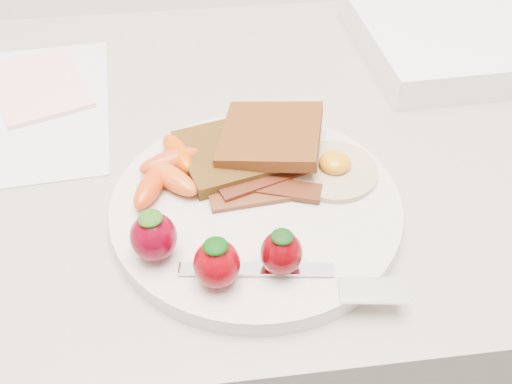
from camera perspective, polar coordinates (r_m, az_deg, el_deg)
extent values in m
cube|color=gray|center=(0.98, -1.31, -15.11)|extent=(2.00, 0.60, 0.90)
cylinder|color=beige|center=(0.54, 0.00, -1.47)|extent=(0.27, 0.27, 0.02)
cube|color=black|center=(0.57, -2.61, 3.89)|extent=(0.12, 0.12, 0.01)
cube|color=#381207|center=(0.57, 1.49, 5.71)|extent=(0.12, 0.12, 0.02)
cylinder|color=beige|center=(0.56, 7.70, 2.13)|extent=(0.10, 0.10, 0.01)
ellipsoid|color=orange|center=(0.56, 7.90, 2.92)|extent=(0.03, 0.03, 0.02)
cube|color=#42170C|center=(0.53, 0.18, -0.44)|extent=(0.09, 0.03, 0.00)
cube|color=#431C0D|center=(0.53, 1.77, 0.46)|extent=(0.09, 0.05, 0.00)
cube|color=black|center=(0.54, 0.78, 1.27)|extent=(0.09, 0.05, 0.00)
ellipsoid|color=#CA4119|center=(0.56, -8.58, 3.08)|extent=(0.07, 0.04, 0.02)
ellipsoid|color=#D45217|center=(0.54, -8.47, 1.43)|extent=(0.06, 0.06, 0.02)
ellipsoid|color=#D03C0A|center=(0.54, -10.44, 0.64)|extent=(0.04, 0.07, 0.02)
ellipsoid|color=#CB4500|center=(0.57, -7.82, 3.86)|extent=(0.04, 0.07, 0.02)
ellipsoid|color=#610011|center=(0.48, -10.20, -4.45)|extent=(0.04, 0.04, 0.04)
ellipsoid|color=#22500F|center=(0.46, -10.54, -2.59)|extent=(0.02, 0.02, 0.01)
ellipsoid|color=#780008|center=(0.45, -3.93, -7.20)|extent=(0.04, 0.04, 0.04)
ellipsoid|color=#053704|center=(0.44, -4.06, -5.41)|extent=(0.02, 0.02, 0.01)
ellipsoid|color=#5A0005|center=(0.46, 2.55, -6.11)|extent=(0.03, 0.03, 0.04)
ellipsoid|color=black|center=(0.45, 2.63, -4.47)|extent=(0.02, 0.02, 0.01)
cube|color=white|center=(0.47, 0.03, -7.73)|extent=(0.13, 0.03, 0.00)
cube|color=white|center=(0.47, 11.64, -9.61)|extent=(0.06, 0.03, 0.00)
cube|color=silver|center=(0.72, -22.68, 7.62)|extent=(0.22, 0.29, 0.00)
cube|color=#FEBBC3|center=(0.75, -20.78, 9.95)|extent=(0.14, 0.17, 0.01)
cube|color=white|center=(0.83, 21.04, 14.33)|extent=(0.30, 0.25, 0.04)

